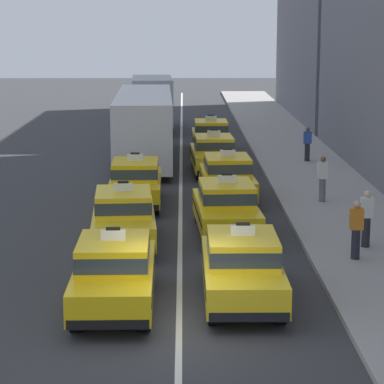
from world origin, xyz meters
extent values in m
plane|color=#353538|center=(0.00, 0.00, 0.00)|extent=(160.00, 160.00, 0.00)
cube|color=silver|center=(0.00, 20.00, 0.00)|extent=(0.14, 80.00, 0.01)
cube|color=#9E9993|center=(5.60, 15.00, 0.07)|extent=(4.00, 90.00, 0.15)
cylinder|color=black|center=(-2.26, 2.98, 0.32)|extent=(0.25, 0.64, 0.64)
cylinder|color=black|center=(-0.78, 3.00, 0.32)|extent=(0.25, 0.64, 0.64)
cylinder|color=black|center=(-2.21, -0.08, 0.32)|extent=(0.25, 0.64, 0.64)
cylinder|color=black|center=(-0.74, -0.05, 0.32)|extent=(0.25, 0.64, 0.64)
cube|color=yellow|center=(-1.50, 1.46, 0.67)|extent=(1.87, 4.53, 0.70)
cube|color=black|center=(-1.50, 1.46, 0.72)|extent=(1.88, 4.17, 0.10)
cube|color=yellow|center=(-1.50, 1.31, 1.34)|extent=(1.63, 2.12, 0.64)
cube|color=#2D3842|center=(-1.50, 1.31, 1.34)|extent=(1.65, 2.14, 0.35)
cube|color=white|center=(-1.50, 1.31, 1.78)|extent=(0.56, 0.13, 0.24)
cube|color=black|center=(-1.50, 1.31, 1.93)|extent=(0.32, 0.11, 0.06)
cube|color=black|center=(-1.53, 3.67, 0.42)|extent=(1.71, 0.17, 0.20)
cube|color=black|center=(-1.46, -0.75, 0.42)|extent=(1.71, 0.17, 0.20)
cylinder|color=black|center=(-2.51, 8.50, 0.32)|extent=(0.28, 0.65, 0.64)
cylinder|color=black|center=(-1.04, 8.60, 0.32)|extent=(0.28, 0.65, 0.64)
cylinder|color=black|center=(-2.30, 5.44, 0.32)|extent=(0.28, 0.65, 0.64)
cylinder|color=black|center=(-0.83, 5.54, 0.32)|extent=(0.28, 0.65, 0.64)
cube|color=yellow|center=(-1.67, 7.02, 0.67)|extent=(2.10, 4.61, 0.70)
cube|color=black|center=(-1.67, 7.02, 0.72)|extent=(2.09, 4.25, 0.10)
cube|color=yellow|center=(-1.66, 6.87, 1.34)|extent=(1.74, 2.20, 0.64)
cube|color=#2D3842|center=(-1.66, 6.87, 1.34)|extent=(1.76, 2.22, 0.35)
cube|color=white|center=(-1.66, 6.87, 1.78)|extent=(0.57, 0.16, 0.24)
cube|color=black|center=(-1.66, 6.87, 1.93)|extent=(0.33, 0.13, 0.06)
cube|color=black|center=(-1.82, 9.23, 0.42)|extent=(1.72, 0.25, 0.20)
cube|color=black|center=(-1.52, 4.82, 0.42)|extent=(1.72, 0.25, 0.20)
cylinder|color=black|center=(-2.38, 13.88, 0.32)|extent=(0.25, 0.64, 0.64)
cylinder|color=black|center=(-0.90, 13.91, 0.32)|extent=(0.25, 0.64, 0.64)
cylinder|color=black|center=(-2.32, 10.82, 0.32)|extent=(0.25, 0.64, 0.64)
cylinder|color=black|center=(-0.85, 10.85, 0.32)|extent=(0.25, 0.64, 0.64)
cube|color=yellow|center=(-1.61, 12.36, 0.67)|extent=(1.88, 4.53, 0.70)
cube|color=black|center=(-1.61, 12.36, 0.72)|extent=(1.89, 4.17, 0.10)
cube|color=yellow|center=(-1.61, 12.21, 1.34)|extent=(1.64, 2.13, 0.64)
cube|color=#2D3842|center=(-1.61, 12.21, 1.34)|extent=(1.66, 2.15, 0.35)
cube|color=white|center=(-1.61, 12.21, 1.78)|extent=(0.56, 0.13, 0.24)
cube|color=black|center=(-1.61, 12.21, 1.93)|extent=(0.32, 0.12, 0.06)
cube|color=black|center=(-1.65, 14.57, 0.42)|extent=(1.71, 0.17, 0.20)
cube|color=black|center=(-1.57, 10.15, 0.42)|extent=(1.71, 0.17, 0.20)
cylinder|color=black|center=(-2.81, 25.13, 0.32)|extent=(0.26, 0.65, 0.64)
cylinder|color=black|center=(-0.81, 25.18, 0.32)|extent=(0.26, 0.65, 0.64)
cylinder|color=black|center=(-2.63, 18.41, 0.32)|extent=(0.26, 0.65, 0.64)
cylinder|color=black|center=(-0.63, 18.47, 0.32)|extent=(0.26, 0.65, 0.64)
cube|color=silver|center=(-1.72, 21.80, 1.77)|extent=(2.80, 11.26, 2.90)
cube|color=#2D3842|center=(-1.72, 21.80, 2.02)|extent=(2.81, 10.82, 0.84)
cube|color=black|center=(-1.86, 27.35, 2.97)|extent=(2.13, 0.14, 0.36)
cylinder|color=black|center=(-2.78, 34.34, 0.32)|extent=(0.27, 0.65, 0.64)
cylinder|color=black|center=(-0.88, 34.43, 0.32)|extent=(0.27, 0.65, 0.64)
cylinder|color=black|center=(-2.58, 30.44, 0.32)|extent=(0.27, 0.65, 0.64)
cylinder|color=black|center=(-0.68, 30.54, 0.32)|extent=(0.27, 0.65, 0.64)
cube|color=#194C8C|center=(-1.88, 35.36, 1.37)|extent=(2.21, 2.30, 2.10)
cube|color=#2D3842|center=(-1.93, 36.43, 1.67)|extent=(1.93, 0.16, 0.76)
cube|color=#B2B7C1|center=(-1.71, 32.11, 1.92)|extent=(2.56, 5.31, 2.70)
cylinder|color=black|center=(0.74, 3.41, 0.32)|extent=(0.24, 0.64, 0.64)
cylinder|color=black|center=(2.22, 3.41, 0.32)|extent=(0.24, 0.64, 0.64)
cylinder|color=black|center=(0.75, 0.35, 0.32)|extent=(0.24, 0.64, 0.64)
cylinder|color=black|center=(2.23, 0.35, 0.32)|extent=(0.24, 0.64, 0.64)
cube|color=yellow|center=(1.48, 1.88, 0.67)|extent=(1.81, 4.50, 0.70)
cube|color=black|center=(1.48, 1.88, 0.72)|extent=(1.83, 4.14, 0.10)
cube|color=yellow|center=(1.48, 1.73, 1.34)|extent=(1.61, 2.10, 0.64)
cube|color=#2D3842|center=(1.48, 1.73, 1.34)|extent=(1.63, 2.12, 0.35)
cube|color=white|center=(1.48, 1.73, 1.78)|extent=(0.56, 0.12, 0.24)
cube|color=black|center=(1.48, 1.73, 1.93)|extent=(0.32, 0.11, 0.06)
cube|color=black|center=(1.48, 4.09, 0.42)|extent=(1.71, 0.14, 0.20)
cube|color=black|center=(1.49, -0.33, 0.42)|extent=(1.71, 0.14, 0.20)
cylinder|color=black|center=(0.61, 9.73, 0.32)|extent=(0.27, 0.65, 0.64)
cylinder|color=black|center=(2.09, 9.81, 0.32)|extent=(0.27, 0.65, 0.64)
cylinder|color=black|center=(0.78, 6.68, 0.32)|extent=(0.27, 0.65, 0.64)
cylinder|color=black|center=(2.25, 6.76, 0.32)|extent=(0.27, 0.65, 0.64)
cube|color=yellow|center=(1.43, 8.24, 0.67)|extent=(2.04, 4.59, 0.70)
cube|color=black|center=(1.43, 8.24, 0.72)|extent=(2.04, 4.23, 0.10)
cube|color=yellow|center=(1.44, 8.09, 1.34)|extent=(1.71, 2.18, 0.64)
cube|color=#2D3842|center=(1.44, 8.09, 1.34)|extent=(1.73, 2.20, 0.35)
cube|color=white|center=(1.44, 8.09, 1.78)|extent=(0.57, 0.15, 0.24)
cube|color=black|center=(1.44, 8.09, 1.93)|extent=(0.33, 0.13, 0.06)
cube|color=black|center=(1.31, 10.45, 0.42)|extent=(1.72, 0.23, 0.20)
cube|color=black|center=(1.55, 6.04, 0.42)|extent=(1.72, 0.23, 0.20)
cylinder|color=black|center=(0.93, 14.85, 0.32)|extent=(0.27, 0.65, 0.64)
cylinder|color=black|center=(2.40, 14.91, 0.32)|extent=(0.27, 0.65, 0.64)
cylinder|color=black|center=(1.06, 11.79, 0.32)|extent=(0.27, 0.65, 0.64)
cylinder|color=black|center=(2.53, 11.85, 0.32)|extent=(0.27, 0.65, 0.64)
cube|color=yellow|center=(1.73, 13.35, 0.67)|extent=(1.99, 4.57, 0.70)
cube|color=black|center=(1.73, 13.35, 0.72)|extent=(2.00, 4.21, 0.10)
cube|color=yellow|center=(1.73, 13.20, 1.34)|extent=(1.69, 2.17, 0.64)
cube|color=#2D3842|center=(1.73, 13.20, 1.34)|extent=(1.71, 2.19, 0.35)
cube|color=white|center=(1.73, 13.20, 1.78)|extent=(0.56, 0.14, 0.24)
cube|color=black|center=(1.73, 13.20, 1.93)|extent=(0.32, 0.12, 0.06)
cube|color=black|center=(1.63, 15.56, 0.42)|extent=(1.71, 0.21, 0.20)
cube|color=black|center=(1.82, 11.14, 0.42)|extent=(1.71, 0.21, 0.20)
cylinder|color=black|center=(0.61, 20.33, 0.32)|extent=(0.27, 0.65, 0.64)
cylinder|color=black|center=(2.09, 20.40, 0.32)|extent=(0.27, 0.65, 0.64)
cylinder|color=black|center=(0.75, 17.27, 0.32)|extent=(0.27, 0.65, 0.64)
cylinder|color=black|center=(2.22, 17.34, 0.32)|extent=(0.27, 0.65, 0.64)
cube|color=yellow|center=(1.42, 18.84, 0.67)|extent=(2.00, 4.57, 0.70)
cube|color=black|center=(1.42, 18.84, 0.72)|extent=(2.00, 4.22, 0.10)
cube|color=yellow|center=(1.43, 18.69, 1.34)|extent=(1.69, 2.17, 0.64)
cube|color=#2D3842|center=(1.43, 18.69, 1.34)|extent=(1.71, 2.19, 0.35)
cube|color=white|center=(1.43, 18.69, 1.78)|extent=(0.56, 0.14, 0.24)
cube|color=black|center=(1.43, 18.69, 1.93)|extent=(0.32, 0.12, 0.06)
cube|color=black|center=(1.32, 21.04, 0.42)|extent=(1.71, 0.21, 0.20)
cube|color=black|center=(1.52, 16.63, 0.42)|extent=(1.71, 0.21, 0.20)
cylinder|color=black|center=(0.73, 25.96, 0.32)|extent=(0.25, 0.64, 0.64)
cylinder|color=black|center=(2.21, 25.98, 0.32)|extent=(0.25, 0.64, 0.64)
cylinder|color=black|center=(0.77, 22.90, 0.32)|extent=(0.25, 0.64, 0.64)
cylinder|color=black|center=(2.24, 22.92, 0.32)|extent=(0.25, 0.64, 0.64)
cube|color=yellow|center=(1.49, 24.44, 0.67)|extent=(1.85, 4.52, 0.70)
cube|color=black|center=(1.49, 24.44, 0.72)|extent=(1.87, 4.16, 0.10)
cube|color=yellow|center=(1.49, 24.29, 1.34)|extent=(1.62, 2.12, 0.64)
cube|color=#2D3842|center=(1.49, 24.29, 1.34)|extent=(1.64, 2.14, 0.35)
cube|color=white|center=(1.49, 24.29, 1.78)|extent=(0.56, 0.13, 0.24)
cube|color=black|center=(1.49, 24.29, 1.93)|extent=(0.32, 0.11, 0.06)
cube|color=black|center=(1.46, 26.65, 0.42)|extent=(1.71, 0.16, 0.20)
cube|color=black|center=(1.51, 22.23, 0.42)|extent=(1.71, 0.16, 0.20)
cylinder|color=#23232D|center=(5.85, 21.09, 0.57)|extent=(0.24, 0.24, 0.83)
cube|color=#2D4CA5|center=(5.85, 21.09, 1.26)|extent=(0.36, 0.22, 0.55)
sphere|color=brown|center=(5.85, 21.09, 1.64)|extent=(0.20, 0.20, 0.20)
cylinder|color=#23232D|center=(5.36, 6.16, 0.58)|extent=(0.24, 0.24, 0.87)
cube|color=silver|center=(5.36, 6.16, 1.31)|extent=(0.36, 0.22, 0.59)
sphere|color=beige|center=(5.36, 6.16, 1.71)|extent=(0.20, 0.20, 0.20)
cylinder|color=slate|center=(5.11, 12.33, 0.56)|extent=(0.24, 0.24, 0.83)
cube|color=silver|center=(5.11, 12.33, 1.28)|extent=(0.36, 0.22, 0.61)
sphere|color=brown|center=(5.11, 12.33, 1.69)|extent=(0.20, 0.20, 0.20)
cylinder|color=#23232D|center=(4.81, 4.92, 0.56)|extent=(0.24, 0.24, 0.83)
cube|color=orange|center=(4.81, 4.92, 1.28)|extent=(0.36, 0.22, 0.59)
sphere|color=tan|center=(4.81, 4.92, 1.68)|extent=(0.20, 0.20, 0.20)
camera|label=1|loc=(0.10, -17.06, 6.57)|focal=78.12mm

